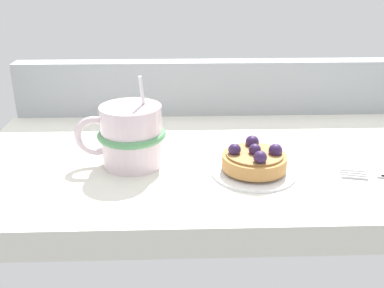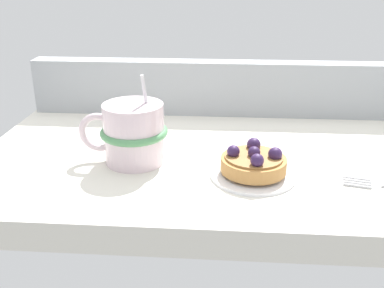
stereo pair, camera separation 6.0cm
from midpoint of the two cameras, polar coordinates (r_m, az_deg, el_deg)
The scene contains 5 objects.
ground_plane at distance 67.23cm, azimuth 7.03°, elevation -2.71°, with size 74.10×41.82×3.87cm, color silver.
window_rail_back at distance 82.61cm, azimuth 6.73°, elevation 7.20°, with size 72.61×4.15×9.92cm, color #9EA3A8.
dessert_plate at distance 59.68cm, azimuth 10.77°, elevation -3.84°, with size 11.48×11.48×0.86cm.
raspberry_tart at distance 58.97cm, azimuth 10.92°, elevation -2.33°, with size 8.72×8.72×3.61cm.
coffee_mug at distance 61.76cm, azimuth -5.02°, elevation 1.37°, with size 12.75×9.55×12.72cm.
Camera 2 is at (-0.76, -60.80, 26.39)cm, focal length 41.03 mm.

